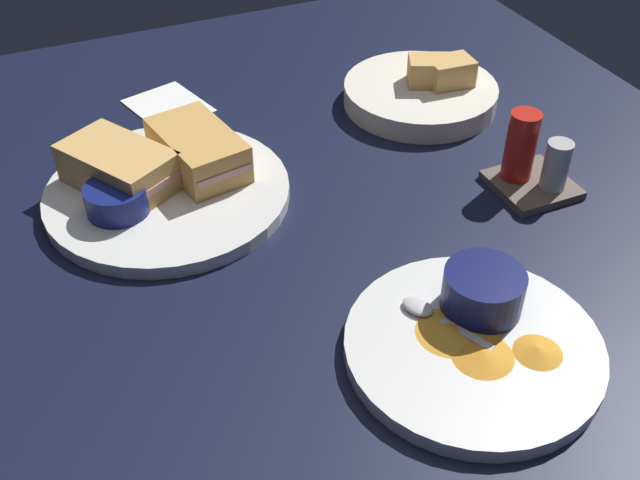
% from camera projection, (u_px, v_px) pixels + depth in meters
% --- Properties ---
extents(ground_plane, '(1.10, 1.10, 0.03)m').
position_uv_depth(ground_plane, '(305.00, 216.00, 0.89)').
color(ground_plane, black).
extents(plate_sandwich_main, '(0.28, 0.28, 0.02)m').
position_uv_depth(plate_sandwich_main, '(168.00, 193.00, 0.89)').
color(plate_sandwich_main, silver).
rests_on(plate_sandwich_main, ground_plane).
extents(sandwich_half_near, '(0.14, 0.10, 0.05)m').
position_uv_depth(sandwich_half_near, '(198.00, 150.00, 0.90)').
color(sandwich_half_near, tan).
rests_on(sandwich_half_near, plate_sandwich_main).
extents(sandwich_half_far, '(0.15, 0.13, 0.05)m').
position_uv_depth(sandwich_half_far, '(119.00, 167.00, 0.87)').
color(sandwich_half_far, tan).
rests_on(sandwich_half_far, plate_sandwich_main).
extents(ramekin_dark_sauce, '(0.07, 0.07, 0.03)m').
position_uv_depth(ramekin_dark_sauce, '(117.00, 198.00, 0.84)').
color(ramekin_dark_sauce, navy).
rests_on(ramekin_dark_sauce, plate_sandwich_main).
extents(spoon_by_dark_ramekin, '(0.06, 0.09, 0.01)m').
position_uv_depth(spoon_by_dark_ramekin, '(154.00, 184.00, 0.88)').
color(spoon_by_dark_ramekin, silver).
rests_on(spoon_by_dark_ramekin, plate_sandwich_main).
extents(plate_chips_companion, '(0.24, 0.24, 0.02)m').
position_uv_depth(plate_chips_companion, '(473.00, 347.00, 0.70)').
color(plate_chips_companion, silver).
rests_on(plate_chips_companion, ground_plane).
extents(ramekin_light_gravy, '(0.08, 0.08, 0.04)m').
position_uv_depth(ramekin_light_gravy, '(483.00, 290.00, 0.72)').
color(ramekin_light_gravy, '#0C144C').
rests_on(ramekin_light_gravy, plate_chips_companion).
extents(spoon_by_gravy_ramekin, '(0.10, 0.06, 0.01)m').
position_uv_depth(spoon_by_gravy_ramekin, '(429.00, 313.00, 0.72)').
color(spoon_by_gravy_ramekin, silver).
rests_on(spoon_by_gravy_ramekin, plate_chips_companion).
extents(plantain_chip_scatter, '(0.12, 0.12, 0.01)m').
position_uv_depth(plantain_chip_scatter, '(478.00, 336.00, 0.70)').
color(plantain_chip_scatter, gold).
rests_on(plantain_chip_scatter, plate_chips_companion).
extents(bread_basket_rear, '(0.21, 0.21, 0.07)m').
position_uv_depth(bread_basket_rear, '(423.00, 92.00, 1.05)').
color(bread_basket_rear, silver).
rests_on(bread_basket_rear, ground_plane).
extents(condiment_caddy, '(0.09, 0.09, 0.10)m').
position_uv_depth(condiment_caddy, '(532.00, 163.00, 0.89)').
color(condiment_caddy, brown).
rests_on(condiment_caddy, ground_plane).
extents(paper_napkin_folded, '(0.13, 0.12, 0.00)m').
position_uv_depth(paper_napkin_folded, '(168.00, 105.00, 1.06)').
color(paper_napkin_folded, white).
rests_on(paper_napkin_folded, ground_plane).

